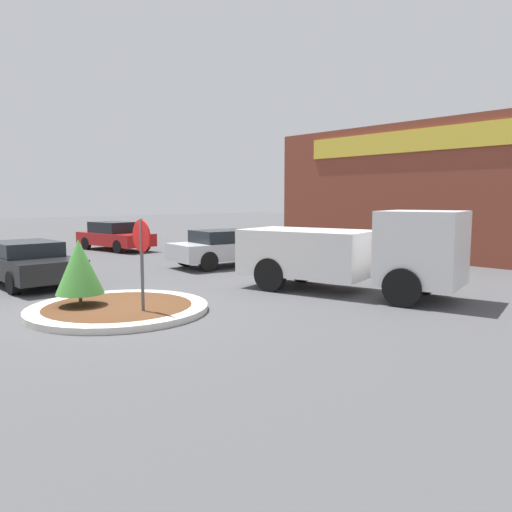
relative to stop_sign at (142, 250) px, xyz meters
The scene contains 9 objects.
ground_plane 1.70m from the stop_sign, behind, with size 120.00×120.00×0.00m, color #474749.
traffic_island 1.64m from the stop_sign, behind, with size 4.02×4.02×0.14m.
stop_sign is the anchor object (origin of this frame).
island_shrub 1.70m from the stop_sign, 152.20° to the right, with size 1.07×1.07×1.50m.
utility_truck 5.71m from the stop_sign, 75.91° to the left, with size 6.22×3.39×2.25m.
storefront_building 16.57m from the stop_sign, 96.99° to the left, with size 13.62×6.07×5.71m.
parked_sedan_black 6.07m from the stop_sign, behind, with size 4.30×1.95×1.28m.
parked_sedan_red 14.92m from the stop_sign, 155.47° to the left, with size 4.55×2.28×1.41m.
parked_sedan_silver 8.35m from the stop_sign, 128.51° to the left, with size 2.33×4.42×1.38m.
Camera 1 is at (10.27, -5.19, 2.54)m, focal length 35.00 mm.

